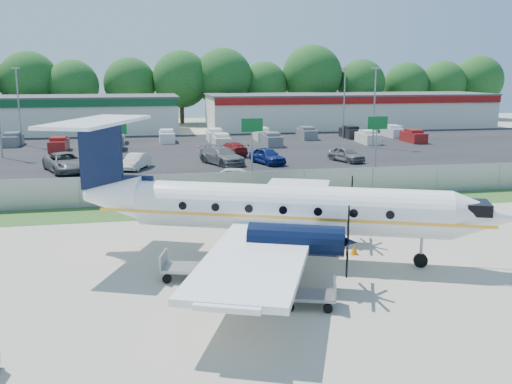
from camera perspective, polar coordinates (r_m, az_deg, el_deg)
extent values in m
plane|color=#AFA894|center=(25.53, 2.63, -7.82)|extent=(170.00, 170.00, 0.00)
cube|color=#2D561E|center=(36.81, -1.81, -1.59)|extent=(170.00, 4.00, 0.02)
cube|color=black|center=(43.57, -3.31, 0.54)|extent=(170.00, 8.00, 0.02)
cube|color=black|center=(64.16, -5.91, 4.19)|extent=(170.00, 32.00, 0.02)
cube|color=gray|center=(38.53, -2.30, 0.53)|extent=(120.00, 0.02, 1.90)
cube|color=gray|center=(38.34, -2.32, 1.97)|extent=(120.00, 0.06, 0.06)
cube|color=gray|center=(38.73, -2.29, -0.84)|extent=(120.00, 0.06, 0.06)
cube|color=silver|center=(87.45, -23.34, 6.99)|extent=(46.00, 12.00, 5.00)
cube|color=#474749|center=(87.31, -23.48, 8.70)|extent=(46.40, 12.40, 0.24)
cube|color=silver|center=(91.25, 9.34, 7.97)|extent=(44.00, 12.00, 5.00)
cube|color=#474749|center=(91.11, 9.39, 9.61)|extent=(44.40, 12.40, 0.24)
cube|color=maroon|center=(85.45, 10.82, 9.00)|extent=(44.00, 0.20, 1.00)
cylinder|color=gray|center=(46.77, -13.82, 4.09)|extent=(0.14, 0.14, 5.00)
cube|color=#0C5923|center=(46.42, -13.93, 6.27)|extent=(1.80, 0.08, 1.10)
cylinder|color=gray|center=(47.54, -0.42, 4.56)|extent=(0.14, 0.14, 5.00)
cube|color=#0C5923|center=(47.19, -0.39, 6.71)|extent=(1.80, 0.08, 1.10)
cylinder|color=gray|center=(50.74, 11.92, 4.77)|extent=(0.14, 0.14, 5.00)
cube|color=#0C5923|center=(50.41, 12.07, 6.78)|extent=(1.80, 0.08, 1.10)
cylinder|color=gray|center=(66.64, 11.74, 8.18)|extent=(0.18, 0.18, 9.00)
cube|color=gray|center=(66.52, 11.91, 12.04)|extent=(0.90, 0.35, 0.18)
cylinder|color=gray|center=(72.83, -22.62, 7.82)|extent=(0.18, 0.18, 9.00)
cube|color=gray|center=(72.72, -22.91, 11.35)|extent=(0.90, 0.35, 0.18)
cylinder|color=gray|center=(75.95, 8.80, 8.72)|extent=(0.18, 0.18, 9.00)
cube|color=gray|center=(75.83, 8.91, 12.12)|extent=(0.90, 0.35, 0.18)
cylinder|color=white|center=(26.27, 3.41, -1.66)|extent=(14.07, 7.30, 2.17)
cone|color=white|center=(26.61, 21.67, -2.33)|extent=(3.14, 2.95, 2.17)
cone|color=white|center=(28.56, -14.02, -0.42)|extent=(3.56, 3.11, 2.17)
cube|color=black|center=(26.48, 21.25, -1.47)|extent=(1.50, 1.76, 0.51)
cube|color=white|center=(26.50, 2.16, -2.93)|extent=(10.83, 20.03, 0.25)
cylinder|color=black|center=(23.13, 4.05, -4.74)|extent=(4.07, 2.60, 1.26)
cylinder|color=black|center=(29.51, 5.52, -1.08)|extent=(4.07, 2.60, 1.26)
cube|color=black|center=(28.46, -15.27, 3.45)|extent=(2.09, 0.99, 3.31)
cube|color=white|center=(28.32, -15.66, 6.77)|extent=(5.17, 7.59, 0.16)
cylinder|color=gray|center=(26.69, 16.18, -5.73)|extent=(0.14, 0.14, 1.49)
cylinder|color=black|center=(26.82, 16.13, -6.59)|extent=(0.67, 0.43, 0.64)
cylinder|color=black|center=(23.82, 0.96, -8.36)|extent=(0.85, 0.69, 0.73)
cylinder|color=black|center=(30.05, 3.07, -4.02)|extent=(0.85, 0.69, 0.73)
cube|color=gray|center=(21.74, 5.33, -10.22)|extent=(2.25, 1.72, 0.12)
cube|color=gray|center=(21.65, 2.82, -9.42)|extent=(0.43, 1.16, 0.60)
cube|color=gray|center=(21.65, 7.88, -9.54)|extent=(0.43, 1.16, 0.60)
cylinder|color=black|center=(21.35, 3.40, -11.39)|extent=(0.38, 0.22, 0.36)
cylinder|color=black|center=(22.36, 3.53, -10.28)|extent=(0.38, 0.22, 0.36)
cylinder|color=black|center=(21.35, 7.20, -11.48)|extent=(0.38, 0.22, 0.36)
cylinder|color=black|center=(22.35, 7.15, -10.36)|extent=(0.38, 0.22, 0.36)
cube|color=gray|center=(24.53, -6.88, -7.52)|extent=(2.42, 1.80, 0.13)
cube|color=gray|center=(24.62, -9.27, -6.72)|extent=(0.41, 1.28, 0.65)
cube|color=gray|center=(24.27, -4.49, -6.88)|extent=(0.41, 1.28, 0.65)
cylinder|color=black|center=(24.23, -8.89, -8.58)|extent=(0.41, 0.22, 0.39)
cylinder|color=black|center=(25.32, -8.33, -7.64)|extent=(0.41, 0.22, 0.39)
cylinder|color=black|center=(23.96, -5.30, -8.71)|extent=(0.41, 0.22, 0.39)
cylinder|color=black|center=(25.07, -4.90, -7.76)|extent=(0.41, 0.22, 0.39)
cone|color=orange|center=(27.96, 9.81, -5.65)|extent=(0.34, 0.34, 0.51)
cube|color=orange|center=(28.03, 9.79, -6.13)|extent=(0.36, 0.36, 0.03)
cone|color=orange|center=(35.22, -3.83, -1.79)|extent=(0.36, 0.36, 0.55)
cube|color=orange|center=(35.28, -3.82, -2.20)|extent=(0.38, 0.38, 0.03)
imported|color=beige|center=(44.26, -2.72, 0.71)|extent=(4.40, 2.75, 1.40)
imported|color=#595B5E|center=(52.70, -18.46, 1.93)|extent=(4.82, 6.68, 1.69)
imported|color=beige|center=(52.56, -11.89, 2.26)|extent=(2.92, 4.47, 1.39)
imported|color=#595B5E|center=(54.10, -3.44, 2.77)|extent=(4.43, 6.13, 1.65)
imported|color=navy|center=(54.26, 1.13, 2.82)|extent=(3.26, 4.90, 1.55)
imported|color=#595B5E|center=(56.36, 8.99, 3.02)|extent=(3.04, 4.59, 1.45)
imported|color=silver|center=(58.57, -15.15, 3.08)|extent=(2.78, 4.06, 1.28)
imported|color=maroon|center=(59.93, -2.43, 3.68)|extent=(3.24, 5.19, 1.40)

